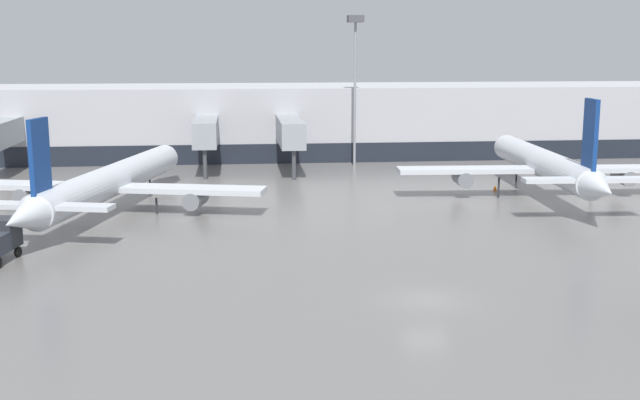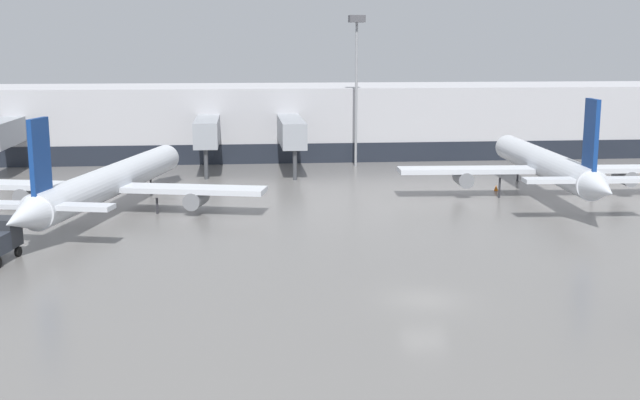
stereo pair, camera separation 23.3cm
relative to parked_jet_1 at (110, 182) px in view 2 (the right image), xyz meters
name	(u,v)px [view 2 (the right image)]	position (x,y,z in m)	size (l,w,h in m)	color
ground_plane	(425,300)	(21.42, -26.96, -2.55)	(320.00, 320.00, 0.00)	slate
terminal_building	(317,120)	(21.23, 34.88, 1.94)	(160.00, 28.97, 9.00)	#B2B2B7
parked_jet_1	(110,182)	(0.00, 0.00, 0.00)	(26.95, 34.83, 9.13)	silver
parked_jet_3	(546,165)	(39.89, 2.84, 0.49)	(27.93, 31.71, 9.93)	silver
traffic_cone_0	(496,188)	(36.31, 6.36, -2.27)	(0.41, 0.41, 0.56)	orange
apron_light_mast_3	(357,47)	(24.84, 24.05, 11.35)	(1.80, 1.80, 17.52)	gray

